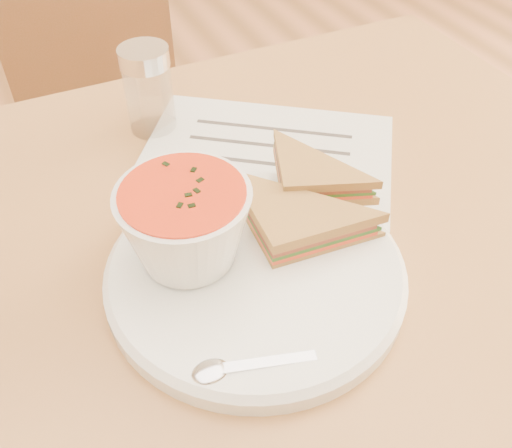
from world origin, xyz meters
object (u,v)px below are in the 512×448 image
plate (255,273)px  soup_bowl (186,228)px  condiment_shaker (149,90)px  chair_far (111,165)px  dining_table (228,419)px

plate → soup_bowl: (-0.05, 0.03, 0.05)m
plate → condiment_shaker: 0.28m
plate → condiment_shaker: bearing=91.8°
condiment_shaker → plate: bearing=-88.2°
chair_far → plate: 0.78m
chair_far → condiment_shaker: (0.01, -0.42, 0.41)m
chair_far → condiment_shaker: bearing=101.1°
chair_far → soup_bowl: size_ratio=6.73×
dining_table → condiment_shaker: condiment_shaker is taller
dining_table → plate: size_ratio=3.61×
chair_far → soup_bowl: (-0.03, -0.66, 0.41)m
plate → soup_bowl: soup_bowl is taller
plate → chair_far: bearing=91.3°
chair_far → plate: bearing=101.4°
dining_table → chair_far: 0.63m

